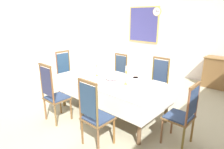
{
  "coord_description": "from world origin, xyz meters",
  "views": [
    {
      "loc": [
        2.56,
        -2.95,
        2.06
      ],
      "look_at": [
        0.01,
        -0.13,
        0.88
      ],
      "focal_mm": 30.69,
      "sensor_mm": 36.0,
      "label": 1
    }
  ],
  "objects_px": {
    "chair_south_b": "(94,114)",
    "bowl_far_left": "(139,99)",
    "chair_south_a": "(53,93)",
    "chair_head_west": "(67,73)",
    "candlestick_west": "(97,70)",
    "framed_painting": "(143,25)",
    "spoon_primary": "(140,79)",
    "soup_tureen": "(112,76)",
    "bowl_near_right": "(153,82)",
    "mounted_clock": "(157,12)",
    "bowl_near_left": "(135,78)",
    "candlestick_east": "(126,77)",
    "spoon_secondary": "(159,83)",
    "chair_north_b": "(157,83)",
    "chair_north_a": "(118,74)",
    "dining_table": "(110,83)",
    "chair_head_east": "(183,114)"
  },
  "relations": [
    {
      "from": "chair_north_a",
      "to": "chair_south_b",
      "type": "height_order",
      "value": "chair_south_b"
    },
    {
      "from": "chair_south_a",
      "to": "spoon_primary",
      "type": "bearing_deg",
      "value": 52.66
    },
    {
      "from": "chair_head_east",
      "to": "candlestick_west",
      "type": "relative_size",
      "value": 3.09
    },
    {
      "from": "dining_table",
      "to": "chair_head_west",
      "type": "relative_size",
      "value": 1.98
    },
    {
      "from": "chair_head_east",
      "to": "soup_tureen",
      "type": "height_order",
      "value": "chair_head_east"
    },
    {
      "from": "chair_north_a",
      "to": "chair_south_b",
      "type": "xyz_separation_m",
      "value": [
        1.18,
        -1.95,
        0.03
      ]
    },
    {
      "from": "chair_head_west",
      "to": "candlestick_east",
      "type": "bearing_deg",
      "value": 90.0
    },
    {
      "from": "candlestick_east",
      "to": "dining_table",
      "type": "bearing_deg",
      "value": -180.0
    },
    {
      "from": "chair_head_east",
      "to": "framed_painting",
      "type": "bearing_deg",
      "value": 41.48
    },
    {
      "from": "dining_table",
      "to": "soup_tureen",
      "type": "bearing_deg",
      "value": 0.0
    },
    {
      "from": "chair_south_b",
      "to": "chair_head_west",
      "type": "xyz_separation_m",
      "value": [
        -2.13,
        0.98,
        0.0
      ]
    },
    {
      "from": "dining_table",
      "to": "chair_north_a",
      "type": "relative_size",
      "value": 2.15
    },
    {
      "from": "candlestick_west",
      "to": "chair_north_b",
      "type": "bearing_deg",
      "value": 45.38
    },
    {
      "from": "bowl_far_left",
      "to": "chair_north_a",
      "type": "bearing_deg",
      "value": 139.51
    },
    {
      "from": "candlestick_east",
      "to": "spoon_primary",
      "type": "relative_size",
      "value": 2.16
    },
    {
      "from": "bowl_near_left",
      "to": "framed_painting",
      "type": "bearing_deg",
      "value": 121.29
    },
    {
      "from": "chair_north_a",
      "to": "bowl_far_left",
      "type": "distance_m",
      "value": 2.17
    },
    {
      "from": "chair_north_a",
      "to": "bowl_near_left",
      "type": "distance_m",
      "value": 1.14
    },
    {
      "from": "candlestick_west",
      "to": "bowl_far_left",
      "type": "bearing_deg",
      "value": -16.79
    },
    {
      "from": "chair_south_a",
      "to": "chair_north_b",
      "type": "relative_size",
      "value": 1.04
    },
    {
      "from": "chair_south_a",
      "to": "chair_head_west",
      "type": "distance_m",
      "value": 1.37
    },
    {
      "from": "framed_painting",
      "to": "candlestick_west",
      "type": "bearing_deg",
      "value": -72.0
    },
    {
      "from": "soup_tureen",
      "to": "framed_painting",
      "type": "xyz_separation_m",
      "value": [
        -1.6,
        3.54,
        0.85
      ]
    },
    {
      "from": "chair_north_a",
      "to": "candlestick_east",
      "type": "height_order",
      "value": "candlestick_east"
    },
    {
      "from": "spoon_primary",
      "to": "bowl_near_right",
      "type": "bearing_deg",
      "value": 17.08
    },
    {
      "from": "dining_table",
      "to": "bowl_far_left",
      "type": "relative_size",
      "value": 15.86
    },
    {
      "from": "chair_north_a",
      "to": "candlestick_east",
      "type": "xyz_separation_m",
      "value": [
        1.03,
        -0.97,
        0.36
      ]
    },
    {
      "from": "candlestick_east",
      "to": "bowl_far_left",
      "type": "xyz_separation_m",
      "value": [
        0.61,
        -0.43,
        -0.14
      ]
    },
    {
      "from": "chair_head_east",
      "to": "soup_tureen",
      "type": "bearing_deg",
      "value": 90.0
    },
    {
      "from": "chair_head_west",
      "to": "candlestick_west",
      "type": "height_order",
      "value": "chair_head_west"
    },
    {
      "from": "candlestick_west",
      "to": "candlestick_east",
      "type": "distance_m",
      "value": 0.81
    },
    {
      "from": "chair_head_east",
      "to": "spoon_secondary",
      "type": "distance_m",
      "value": 0.88
    },
    {
      "from": "dining_table",
      "to": "chair_head_east",
      "type": "bearing_deg",
      "value": 0.0
    },
    {
      "from": "candlestick_east",
      "to": "chair_head_west",
      "type": "bearing_deg",
      "value": 180.0
    },
    {
      "from": "chair_south_a",
      "to": "soup_tureen",
      "type": "height_order",
      "value": "chair_south_a"
    },
    {
      "from": "chair_north_a",
      "to": "chair_north_b",
      "type": "distance_m",
      "value": 1.18
    },
    {
      "from": "dining_table",
      "to": "chair_north_a",
      "type": "bearing_deg",
      "value": 122.65
    },
    {
      "from": "chair_south_b",
      "to": "bowl_far_left",
      "type": "distance_m",
      "value": 0.74
    },
    {
      "from": "spoon_primary",
      "to": "spoon_secondary",
      "type": "bearing_deg",
      "value": 20.08
    },
    {
      "from": "candlestick_east",
      "to": "chair_head_east",
      "type": "bearing_deg",
      "value": -0.0
    },
    {
      "from": "candlestick_west",
      "to": "spoon_secondary",
      "type": "relative_size",
      "value": 1.99
    },
    {
      "from": "bowl_near_right",
      "to": "mounted_clock",
      "type": "height_order",
      "value": "mounted_clock"
    },
    {
      "from": "chair_south_a",
      "to": "bowl_far_left",
      "type": "xyz_separation_m",
      "value": [
        1.64,
        0.55,
        0.19
      ]
    },
    {
      "from": "candlestick_west",
      "to": "candlestick_east",
      "type": "relative_size",
      "value": 0.94
    },
    {
      "from": "chair_north_a",
      "to": "bowl_far_left",
      "type": "bearing_deg",
      "value": 139.51
    },
    {
      "from": "chair_south_b",
      "to": "candlestick_east",
      "type": "xyz_separation_m",
      "value": [
        -0.15,
        0.98,
        0.34
      ]
    },
    {
      "from": "chair_north_b",
      "to": "chair_south_a",
      "type": "bearing_deg",
      "value": 58.91
    },
    {
      "from": "chair_head_west",
      "to": "bowl_far_left",
      "type": "height_order",
      "value": "chair_head_west"
    },
    {
      "from": "chair_head_west",
      "to": "candlestick_east",
      "type": "distance_m",
      "value": 2.01
    },
    {
      "from": "chair_north_b",
      "to": "chair_north_a",
      "type": "bearing_deg",
      "value": 0.21
    }
  ]
}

